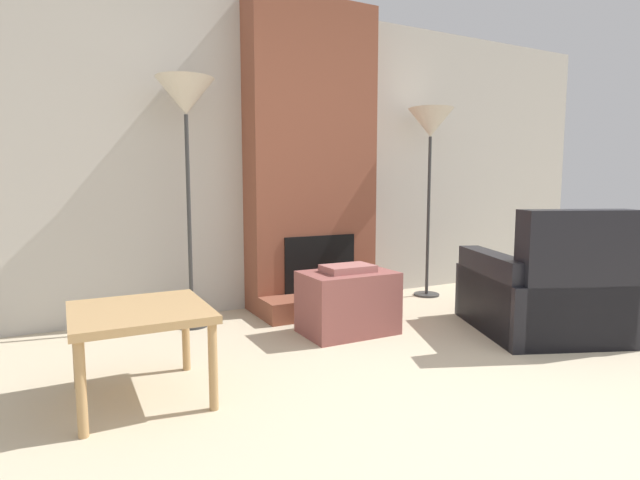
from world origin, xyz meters
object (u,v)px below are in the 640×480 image
(armchair, at_px, (547,295))
(floor_lamp_right, at_px, (430,129))
(side_table, at_px, (140,319))
(ottoman, at_px, (348,301))
(floor_lamp_left, at_px, (186,105))

(armchair, bearing_deg, floor_lamp_right, -69.38)
(side_table, bearing_deg, ottoman, 17.93)
(side_table, distance_m, floor_lamp_right, 3.25)
(floor_lamp_right, bearing_deg, floor_lamp_left, 180.00)
(side_table, xyz_separation_m, floor_lamp_right, (2.79, 1.18, 1.18))
(ottoman, distance_m, floor_lamp_right, 2.00)
(floor_lamp_left, bearing_deg, armchair, -31.48)
(ottoman, bearing_deg, armchair, -28.02)
(side_table, height_order, floor_lamp_right, floor_lamp_right)
(floor_lamp_right, bearing_deg, ottoman, -151.95)
(ottoman, distance_m, side_table, 1.58)
(side_table, bearing_deg, armchair, -3.98)
(ottoman, bearing_deg, side_table, -162.07)
(armchair, height_order, floor_lamp_left, floor_lamp_left)
(ottoman, relative_size, armchair, 0.51)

